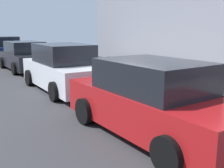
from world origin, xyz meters
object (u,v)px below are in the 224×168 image
object	(u,v)px
suitcase_navy_2	(173,91)
suitcase_silver_1	(184,92)
bollard_post	(93,69)
suitcase_silver_8	(118,73)
suitcase_black_4	(150,82)
parked_car_navy_3	(5,49)
parked_car_white_1	(64,69)
suitcase_maroon_0	(201,98)
fire_hydrant	(102,69)
suitcase_navy_9	(110,72)
suitcase_red_6	(134,80)
parked_car_charcoal_2	(25,57)
suitcase_maroon_7	(124,76)
parked_car_red_0	(152,101)
suitcase_olive_5	(141,80)
suitcase_teal_3	(161,86)

from	to	relation	value
suitcase_navy_2	suitcase_silver_1	bearing A→B (deg)	171.37
bollard_post	suitcase_silver_1	bearing A→B (deg)	-178.87
suitcase_silver_8	bollard_post	world-z (taller)	suitcase_silver_8
suitcase_black_4	parked_car_navy_3	distance (m)	14.26
parked_car_white_1	suitcase_silver_8	bearing A→B (deg)	-103.80
suitcase_maroon_0	suitcase_navy_2	world-z (taller)	suitcase_maroon_0
fire_hydrant	parked_car_white_1	world-z (taller)	parked_car_white_1
suitcase_navy_9	suitcase_silver_1	bearing A→B (deg)	-179.57
suitcase_red_6	suitcase_navy_9	bearing A→B (deg)	5.18
suitcase_maroon_0	suitcase_navy_2	bearing A→B (deg)	0.35
bollard_post	parked_car_charcoal_2	size ratio (longest dim) A/B	0.15
suitcase_navy_2	suitcase_black_4	size ratio (longest dim) A/B	0.95
suitcase_silver_1	suitcase_maroon_7	world-z (taller)	suitcase_maroon_7
parked_car_red_0	suitcase_silver_1	bearing A→B (deg)	-63.50
suitcase_silver_1	parked_car_red_0	distance (m)	2.30
parked_car_red_0	parked_car_navy_3	world-z (taller)	parked_car_navy_3
bollard_post	parked_car_navy_3	bearing A→B (deg)	10.72
suitcase_navy_2	suitcase_silver_8	size ratio (longest dim) A/B	0.97
suitcase_black_4	suitcase_maroon_7	xyz separation A→B (m)	(1.50, 0.06, -0.01)
suitcase_navy_9	parked_car_navy_3	world-z (taller)	parked_car_navy_3
suitcase_maroon_0	suitcase_navy_9	size ratio (longest dim) A/B	0.81
suitcase_silver_1	suitcase_navy_2	distance (m)	0.56
suitcase_olive_5	parked_car_charcoal_2	distance (m)	8.11
suitcase_teal_3	parked_car_red_0	world-z (taller)	parked_car_red_0
suitcase_red_6	bollard_post	distance (m)	2.88
suitcase_navy_2	bollard_post	bearing A→B (deg)	2.23
suitcase_maroon_0	suitcase_black_4	xyz separation A→B (m)	(2.13, 0.05, 0.10)
suitcase_navy_2	suitcase_olive_5	xyz separation A→B (m)	(1.54, 0.02, 0.09)
parked_car_white_1	fire_hydrant	bearing A→B (deg)	-70.10
suitcase_navy_2	parked_car_navy_3	size ratio (longest dim) A/B	0.16
parked_car_red_0	suitcase_teal_3	bearing A→B (deg)	-45.53
suitcase_olive_5	parked_car_navy_3	xyz separation A→B (m)	(13.61, 2.11, 0.29)
parked_car_red_0	parked_car_white_1	distance (m)	5.15
suitcase_silver_1	parked_car_charcoal_2	bearing A→B (deg)	11.64
suitcase_black_4	suitcase_silver_8	world-z (taller)	suitcase_black_4
suitcase_red_6	suitcase_maroon_7	size ratio (longest dim) A/B	0.61
suitcase_navy_2	parked_car_navy_3	xyz separation A→B (m)	(15.15, 2.13, 0.38)
fire_hydrant	suitcase_olive_5	bearing A→B (deg)	-179.60
suitcase_silver_1	bollard_post	world-z (taller)	suitcase_silver_1
suitcase_black_4	parked_car_charcoal_2	world-z (taller)	parked_car_charcoal_2
suitcase_teal_3	suitcase_black_4	size ratio (longest dim) A/B	1.08
parked_car_red_0	parked_car_charcoal_2	size ratio (longest dim) A/B	0.99
suitcase_teal_3	suitcase_red_6	distance (m)	1.50
suitcase_red_6	suitcase_silver_8	size ratio (longest dim) A/B	0.75
suitcase_silver_1	parked_car_white_1	xyz separation A→B (m)	(4.14, 2.04, 0.31)
fire_hydrant	parked_car_white_1	distance (m)	2.23
suitcase_black_4	suitcase_navy_9	world-z (taller)	suitcase_navy_9
suitcase_black_4	suitcase_navy_2	bearing A→B (deg)	-177.89
suitcase_olive_5	suitcase_maroon_7	xyz separation A→B (m)	(1.01, 0.08, 0.01)
suitcase_silver_1	suitcase_maroon_7	size ratio (longest dim) A/B	0.97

